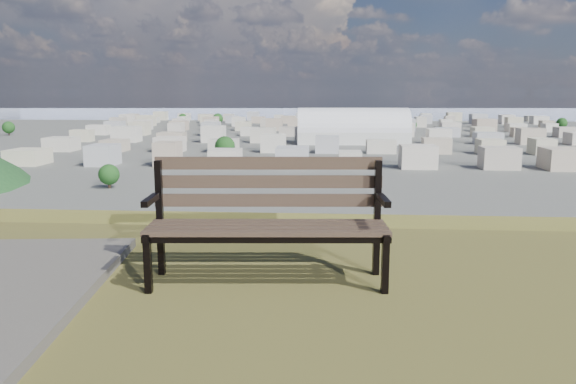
{
  "coord_description": "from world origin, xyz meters",
  "views": [
    {
      "loc": [
        1.13,
        -1.44,
        26.31
      ],
      "look_at": [
        0.72,
        4.3,
        25.3
      ],
      "focal_mm": 35.0,
      "sensor_mm": 36.0,
      "label": 1
    }
  ],
  "objects": [
    {
      "name": "park_bench",
      "position": [
        0.71,
        2.39,
        25.49
      ],
      "size": [
        1.68,
        0.64,
        0.86
      ],
      "rotation": [
        0.0,
        0.0,
        0.07
      ],
      "color": "#483929",
      "rests_on": "hilltop_mesa"
    },
    {
      "name": "arena",
      "position": [
        14.05,
        299.21,
        5.81
      ],
      "size": [
        59.52,
        27.59,
        24.63
      ],
      "rotation": [
        0.0,
        0.0,
        0.05
      ],
      "color": "silver",
      "rests_on": "ground"
    },
    {
      "name": "city_blocks",
      "position": [
        0.0,
        394.44,
        3.5
      ],
      "size": [
        395.0,
        361.0,
        7.0
      ],
      "color": "beige",
      "rests_on": "ground"
    },
    {
      "name": "city_trees",
      "position": [
        -26.39,
        319.0,
        4.83
      ],
      "size": [
        406.52,
        387.2,
        9.98
      ],
      "color": "#37281B",
      "rests_on": "ground"
    },
    {
      "name": "bay_water",
      "position": [
        0.0,
        900.0,
        0.0
      ],
      "size": [
        2400.0,
        700.0,
        0.12
      ],
      "primitive_type": "cube",
      "color": "#8E9DB5",
      "rests_on": "ground"
    },
    {
      "name": "far_hills",
      "position": [
        -60.92,
        1402.93,
        25.47
      ],
      "size": [
        2050.0,
        340.0,
        60.0
      ],
      "color": "#9BA2C0",
      "rests_on": "ground"
    }
  ]
}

